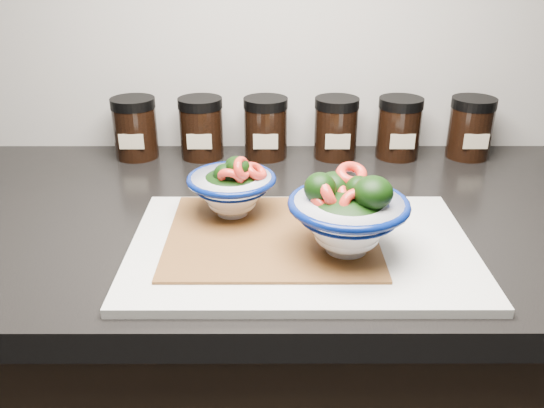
{
  "coord_description": "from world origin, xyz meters",
  "views": [
    {
      "loc": [
        -0.04,
        0.66,
        1.28
      ],
      "look_at": [
        -0.04,
        1.35,
        0.96
      ],
      "focal_mm": 38.0,
      "sensor_mm": 36.0,
      "label": 1
    }
  ],
  "objects_px": {
    "bowl_left": "(232,188)",
    "bowl_right": "(348,214)",
    "cutting_board": "(301,247)",
    "spice_jar_a": "(135,128)",
    "spice_jar_c": "(266,128)",
    "spice_jar_e": "(399,128)",
    "spice_jar_d": "(336,128)",
    "spice_jar_f": "(471,128)",
    "spice_jar_b": "(201,128)"
  },
  "relations": [
    {
      "from": "bowl_right",
      "to": "spice_jar_c",
      "type": "distance_m",
      "value": 0.4
    },
    {
      "from": "spice_jar_a",
      "to": "spice_jar_d",
      "type": "height_order",
      "value": "same"
    },
    {
      "from": "bowl_right",
      "to": "spice_jar_c",
      "type": "xyz_separation_m",
      "value": [
        -0.11,
        0.39,
        -0.01
      ]
    },
    {
      "from": "bowl_left",
      "to": "spice_jar_e",
      "type": "xyz_separation_m",
      "value": [
        0.29,
        0.28,
        0.0
      ]
    },
    {
      "from": "bowl_right",
      "to": "spice_jar_f",
      "type": "distance_m",
      "value": 0.47
    },
    {
      "from": "spice_jar_e",
      "to": "bowl_left",
      "type": "bearing_deg",
      "value": -136.23
    },
    {
      "from": "cutting_board",
      "to": "spice_jar_e",
      "type": "bearing_deg",
      "value": 61.39
    },
    {
      "from": "cutting_board",
      "to": "spice_jar_c",
      "type": "xyz_separation_m",
      "value": [
        -0.05,
        0.36,
        0.05
      ]
    },
    {
      "from": "bowl_right",
      "to": "spice_jar_a",
      "type": "distance_m",
      "value": 0.52
    },
    {
      "from": "spice_jar_d",
      "to": "bowl_left",
      "type": "bearing_deg",
      "value": -122.03
    },
    {
      "from": "spice_jar_b",
      "to": "spice_jar_f",
      "type": "distance_m",
      "value": 0.5
    },
    {
      "from": "spice_jar_c",
      "to": "spice_jar_e",
      "type": "relative_size",
      "value": 1.0
    },
    {
      "from": "cutting_board",
      "to": "spice_jar_b",
      "type": "xyz_separation_m",
      "value": [
        -0.17,
        0.36,
        0.05
      ]
    },
    {
      "from": "spice_jar_b",
      "to": "spice_jar_e",
      "type": "xyz_separation_m",
      "value": [
        0.37,
        0.0,
        0.0
      ]
    },
    {
      "from": "spice_jar_a",
      "to": "spice_jar_e",
      "type": "bearing_deg",
      "value": 0.0
    },
    {
      "from": "spice_jar_b",
      "to": "spice_jar_d",
      "type": "relative_size",
      "value": 1.0
    },
    {
      "from": "spice_jar_a",
      "to": "spice_jar_c",
      "type": "xyz_separation_m",
      "value": [
        0.24,
        0.0,
        0.0
      ]
    },
    {
      "from": "spice_jar_e",
      "to": "cutting_board",
      "type": "bearing_deg",
      "value": -118.61
    },
    {
      "from": "bowl_left",
      "to": "spice_jar_b",
      "type": "distance_m",
      "value": 0.29
    },
    {
      "from": "spice_jar_e",
      "to": "spice_jar_f",
      "type": "xyz_separation_m",
      "value": [
        0.13,
        0.0,
        0.0
      ]
    },
    {
      "from": "spice_jar_b",
      "to": "spice_jar_d",
      "type": "xyz_separation_m",
      "value": [
        0.25,
        0.0,
        0.0
      ]
    },
    {
      "from": "bowl_left",
      "to": "spice_jar_c",
      "type": "distance_m",
      "value": 0.28
    },
    {
      "from": "cutting_board",
      "to": "spice_jar_d",
      "type": "xyz_separation_m",
      "value": [
        0.08,
        0.36,
        0.05
      ]
    },
    {
      "from": "bowl_left",
      "to": "spice_jar_e",
      "type": "height_order",
      "value": "bowl_left"
    },
    {
      "from": "spice_jar_b",
      "to": "spice_jar_c",
      "type": "xyz_separation_m",
      "value": [
        0.12,
        0.0,
        0.0
      ]
    },
    {
      "from": "bowl_left",
      "to": "spice_jar_b",
      "type": "bearing_deg",
      "value": 104.92
    },
    {
      "from": "spice_jar_a",
      "to": "bowl_right",
      "type": "bearing_deg",
      "value": -47.84
    },
    {
      "from": "spice_jar_a",
      "to": "spice_jar_b",
      "type": "height_order",
      "value": "same"
    },
    {
      "from": "spice_jar_a",
      "to": "spice_jar_f",
      "type": "height_order",
      "value": "same"
    },
    {
      "from": "spice_jar_a",
      "to": "bowl_left",
      "type": "bearing_deg",
      "value": -54.81
    },
    {
      "from": "spice_jar_c",
      "to": "spice_jar_d",
      "type": "xyz_separation_m",
      "value": [
        0.13,
        0.0,
        0.0
      ]
    },
    {
      "from": "cutting_board",
      "to": "spice_jar_c",
      "type": "relative_size",
      "value": 3.98
    },
    {
      "from": "cutting_board",
      "to": "spice_jar_a",
      "type": "bearing_deg",
      "value": 128.8
    },
    {
      "from": "cutting_board",
      "to": "spice_jar_f",
      "type": "xyz_separation_m",
      "value": [
        0.33,
        0.36,
        0.05
      ]
    },
    {
      "from": "bowl_right",
      "to": "spice_jar_a",
      "type": "relative_size",
      "value": 1.35
    },
    {
      "from": "spice_jar_d",
      "to": "spice_jar_e",
      "type": "height_order",
      "value": "same"
    },
    {
      "from": "bowl_right",
      "to": "spice_jar_e",
      "type": "bearing_deg",
      "value": 69.78
    },
    {
      "from": "spice_jar_b",
      "to": "spice_jar_e",
      "type": "relative_size",
      "value": 1.0
    },
    {
      "from": "spice_jar_d",
      "to": "bowl_right",
      "type": "bearing_deg",
      "value": -93.64
    },
    {
      "from": "spice_jar_a",
      "to": "spice_jar_f",
      "type": "distance_m",
      "value": 0.63
    },
    {
      "from": "spice_jar_f",
      "to": "cutting_board",
      "type": "bearing_deg",
      "value": -132.36
    },
    {
      "from": "spice_jar_e",
      "to": "spice_jar_b",
      "type": "bearing_deg",
      "value": 180.0
    },
    {
      "from": "bowl_left",
      "to": "spice_jar_b",
      "type": "height_order",
      "value": "bowl_left"
    },
    {
      "from": "bowl_left",
      "to": "bowl_right",
      "type": "distance_m",
      "value": 0.18
    },
    {
      "from": "spice_jar_d",
      "to": "spice_jar_f",
      "type": "distance_m",
      "value": 0.25
    },
    {
      "from": "bowl_right",
      "to": "spice_jar_f",
      "type": "bearing_deg",
      "value": 54.47
    },
    {
      "from": "spice_jar_a",
      "to": "spice_jar_c",
      "type": "distance_m",
      "value": 0.24
    },
    {
      "from": "bowl_right",
      "to": "spice_jar_f",
      "type": "relative_size",
      "value": 1.35
    },
    {
      "from": "spice_jar_d",
      "to": "spice_jar_f",
      "type": "bearing_deg",
      "value": 0.0
    },
    {
      "from": "bowl_right",
      "to": "spice_jar_c",
      "type": "bearing_deg",
      "value": 105.38
    }
  ]
}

